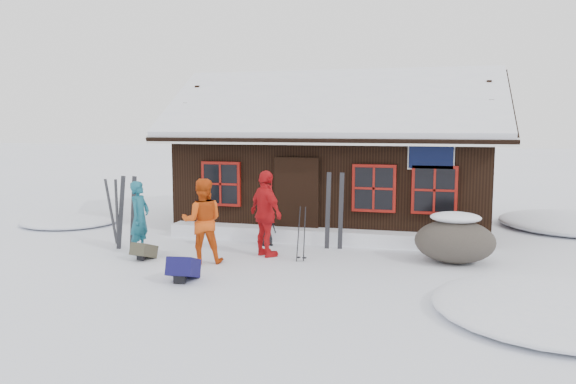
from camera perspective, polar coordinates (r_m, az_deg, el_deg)
name	(u,v)px	position (r m, az deg, el deg)	size (l,w,h in m)	color
ground	(228,260)	(12.08, -6.11, -6.90)	(120.00, 120.00, 0.00)	white
mountain_hut	(338,169)	(16.21, 5.13, 2.31)	(8.90, 6.09, 4.42)	black
snow_drift	(319,235)	(13.74, 3.13, -4.42)	(7.60, 0.60, 0.35)	white
snow_mounds	(322,246)	(13.38, 3.44, -5.50)	(20.60, 13.20, 0.48)	white
skier_teal	(140,218)	(12.89, -14.83, -2.52)	(0.59, 0.39, 1.63)	#16596C
skier_orange_left	(202,221)	(11.76, -8.69, -2.91)	(0.86, 0.67, 1.77)	#C9450E
skier_orange_right	(266,214)	(12.18, -2.25, -2.22)	(1.10, 0.46, 1.88)	red
skier_crouched	(267,226)	(13.36, -2.20, -3.51)	(0.45, 0.29, 0.92)	black
boulder	(455,240)	(12.19, 16.59, -4.68)	(1.64, 1.23, 0.96)	#474038
ski_pair_left	(127,214)	(13.46, -16.04, -2.12)	(0.53, 0.17, 1.75)	black
ski_pair_mid	(114,213)	(14.03, -17.25, -2.04)	(0.54, 0.31, 1.62)	black
ski_pair_right	(334,212)	(12.96, 4.74, -2.03)	(0.44, 0.07, 1.83)	black
ski_poles	(301,235)	(11.79, 1.37, -4.39)	(0.22, 0.11, 1.21)	black
backpack_blue	(184,272)	(10.60, -10.56, -7.99)	(0.47, 0.63, 0.34)	#110F43
backpack_olive	(144,253)	(12.41, -14.42, -6.07)	(0.37, 0.49, 0.27)	#3F3C2D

